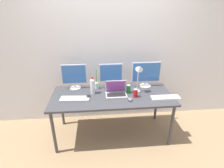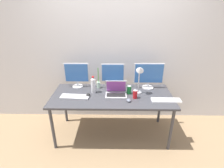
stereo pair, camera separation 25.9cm
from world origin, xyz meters
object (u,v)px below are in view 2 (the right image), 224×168
Objects in this scene: keyboard_aux at (75,97)px; mouse_by_laptop at (88,95)px; monitor_right at (149,75)px; keyboard_main at (166,100)px; desk_lamp at (140,75)px; water_bottle at (93,85)px; monitor_left at (77,74)px; laptop_silver at (116,92)px; monitor_center at (113,75)px; mouse_by_keyboard at (129,100)px; soda_can_near_keyboard at (129,90)px; soda_can_by_laptop at (135,94)px; work_desk at (112,98)px; bamboo_vase at (99,84)px.

keyboard_aux is 4.54× the size of mouse_by_laptop.
keyboard_main is (0.19, -0.44, -0.22)m from monitor_right.
desk_lamp is at bearing 11.59° from keyboard_aux.
monitor_left is at bearing 144.05° from water_bottle.
monitor_left reaches higher than laptop_silver.
mouse_by_keyboard is (0.23, -0.47, -0.20)m from monitor_center.
monitor_left is 0.37m from water_bottle.
monitor_right is at bearing 32.62° from soda_can_near_keyboard.
mouse_by_keyboard is at bearing -125.99° from desk_lamp.
soda_can_near_keyboard is (0.62, 0.10, 0.04)m from mouse_by_laptop.
monitor_right reaches higher than laptop_silver.
mouse_by_keyboard is at bearing -127.39° from monitor_right.
laptop_silver is 0.74m from keyboard_main.
mouse_by_laptop is 0.20× the size of desk_lamp.
work_desk is at bearing 163.84° from soda_can_by_laptop.
mouse_by_laptop is 0.63m from soda_can_near_keyboard.
laptop_silver is 3.40× the size of mouse_by_laptop.
mouse_by_keyboard is 0.62m from mouse_by_laptop.
keyboard_aux is 3.37× the size of soda_can_by_laptop.
monitor_right is 0.61m from mouse_by_keyboard.
soda_can_near_keyboard is at bearing -22.31° from bamboo_vase.
laptop_silver reaches higher than work_desk.
monitor_right is at bearing -1.36° from monitor_left.
monitor_right is (0.59, 0.26, 0.28)m from work_desk.
keyboard_aux is 1.01m from desk_lamp.
monitor_center is 0.56m from mouse_by_keyboard.
desk_lamp is at bearing 8.00° from mouse_by_laptop.
monitor_center is at bearing 43.31° from mouse_by_laptop.
monitor_right is 5.18× the size of mouse_by_keyboard.
keyboard_main is 1.09m from bamboo_vase.
monitor_right reaches higher than soda_can_near_keyboard.
bamboo_vase is at bearing 148.35° from soda_can_by_laptop.
monitor_right is 1.21m from keyboard_aux.
keyboard_main is (0.72, -0.18, -0.04)m from laptop_silver.
desk_lamp is (-0.18, -0.23, 0.09)m from monitor_right.
soda_can_by_laptop is at bearing 169.99° from keyboard_main.
mouse_by_laptop is 0.83m from desk_lamp.
soda_can_near_keyboard is at bearing 11.00° from mouse_by_laptop.
soda_can_by_laptop is at bearing 38.97° from mouse_by_keyboard.
monitor_center is (0.59, -0.01, -0.01)m from monitor_left.
mouse_by_keyboard is 0.72× the size of soda_can_near_keyboard.
desk_lamp is (0.41, 0.03, 0.37)m from work_desk.
mouse_by_keyboard is at bearing -177.85° from keyboard_main.
keyboard_aux is 0.80m from mouse_by_keyboard.
monitor_left is at bearing 157.36° from soda_can_by_laptop.
desk_lamp reaches higher than monitor_left.
monitor_center reaches higher than bamboo_vase.
desk_lamp is (0.40, -0.24, 0.10)m from monitor_center.
keyboard_aux is 0.20m from mouse_by_laptop.
monitor_center is 4.43× the size of mouse_by_keyboard.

